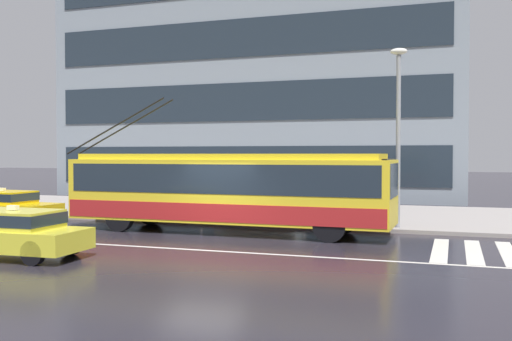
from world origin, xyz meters
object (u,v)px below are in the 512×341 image
bus_shelter (255,170)px  street_lamp (398,121)px  trolleybus (227,189)px  taxi_queued_behind_bus (4,205)px  taxi_oncoming_near (10,231)px  pedestrian_approaching_curb (256,180)px  pedestrian_at_shelter (344,181)px

bus_shelter → street_lamp: 6.27m
trolleybus → taxi_queued_behind_bus: trolleybus is taller
taxi_oncoming_near → pedestrian_approaching_curb: (3.27, 10.64, 0.96)m
taxi_oncoming_near → trolleybus: bearing=60.9°
taxi_queued_behind_bus → taxi_oncoming_near: 8.76m
taxi_queued_behind_bus → street_lamp: (15.28, 2.39, 3.23)m
taxi_oncoming_near → street_lamp: (9.27, 8.75, 3.23)m
taxi_queued_behind_bus → pedestrian_approaching_curb: bearing=24.7°
street_lamp → taxi_queued_behind_bus: bearing=-171.1°
taxi_queued_behind_bus → bus_shelter: 10.22m
taxi_oncoming_near → pedestrian_approaching_curb: 11.17m
taxi_queued_behind_bus → pedestrian_at_shelter: bearing=15.8°
taxi_oncoming_near → pedestrian_approaching_curb: bearing=72.9°
taxi_queued_behind_bus → bus_shelter: (9.43, 3.68, 1.38)m
taxi_queued_behind_bus → taxi_oncoming_near: bearing=-46.7°
bus_shelter → trolleybus: bearing=-86.7°
bus_shelter → pedestrian_approaching_curb: size_ratio=2.18×
taxi_oncoming_near → bus_shelter: size_ratio=1.01×
pedestrian_at_shelter → pedestrian_approaching_curb: (-3.84, 0.56, -0.05)m
taxi_queued_behind_bus → pedestrian_approaching_curb: pedestrian_approaching_curb is taller
taxi_oncoming_near → street_lamp: 13.15m
taxi_oncoming_near → pedestrian_at_shelter: bearing=54.8°
trolleybus → street_lamp: (5.65, 2.24, 2.40)m
trolleybus → pedestrian_approaching_curb: trolleybus is taller
taxi_queued_behind_bus → street_lamp: bearing=8.9°
taxi_queued_behind_bus → pedestrian_at_shelter: (13.12, 3.71, 1.01)m
bus_shelter → taxi_oncoming_near: bearing=-108.8°
taxi_queued_behind_bus → street_lamp: street_lamp is taller
trolleybus → taxi_oncoming_near: 7.50m
taxi_oncoming_near → pedestrian_approaching_curb: pedestrian_approaching_curb is taller
pedestrian_approaching_curb → street_lamp: bearing=-17.4°
trolleybus → bus_shelter: size_ratio=2.90×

